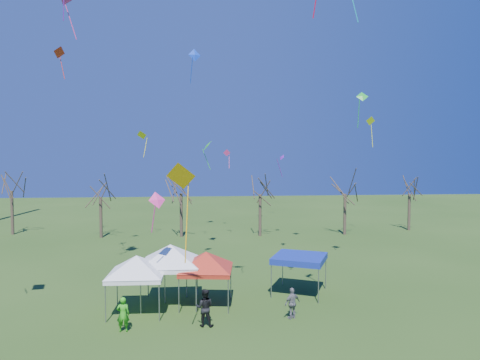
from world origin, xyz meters
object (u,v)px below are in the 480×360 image
object	(u,v)px
tree_5	(410,181)
tent_white_mid	(170,248)
tree_3	(260,180)
person_grey	(292,303)
person_green	(123,314)
tree_4	(345,179)
tent_blue	(299,259)
person_dark	(205,307)
tree_1	(100,183)
tent_red	(206,255)
tree_0	(11,175)
tree_2	(181,178)
tent_white_west	(137,259)

from	to	relation	value
tree_5	tent_white_mid	world-z (taller)	tree_5
tree_3	person_grey	distance (m)	23.99
person_green	tree_3	bearing A→B (deg)	-113.91
tree_4	person_grey	size ratio (longest dim) A/B	4.76
tent_blue	person_dark	bearing A→B (deg)	-142.17
tree_1	tree_3	distance (m)	16.81
tree_5	person_dark	size ratio (longest dim) A/B	3.93
person_green	tent_red	bearing A→B (deg)	-141.89
tree_0	tree_1	world-z (taller)	tree_0
tree_1	tent_blue	distance (m)	26.17
tree_0	tree_2	world-z (taller)	tree_0
tree_0	person_green	xyz separation A→B (m)	(16.77, -27.58, -5.63)
tent_red	tree_2	bearing A→B (deg)	96.40
tent_white_mid	person_green	distance (m)	4.94
tree_1	tree_3	xyz separation A→B (m)	(16.80, -0.60, 0.29)
person_grey	person_green	size ratio (longest dim) A/B	0.97
tree_0	tree_4	xyz separation A→B (m)	(36.20, -3.38, -0.43)
tree_1	tent_red	distance (m)	24.21
tree_3	tree_4	world-z (taller)	tree_3
person_grey	tree_3	bearing A→B (deg)	-121.04
tree_0	tent_white_mid	world-z (taller)	tree_0
tree_4	person_dark	distance (m)	28.90
tent_red	person_green	distance (m)	5.67
tree_5	person_dark	bearing A→B (deg)	-132.57
tree_3	person_dark	world-z (taller)	tree_3
tent_blue	person_grey	size ratio (longest dim) A/B	2.44
person_green	person_grey	bearing A→B (deg)	-175.42
tree_0	tree_1	xyz separation A→B (m)	(10.08, -2.73, -0.70)
tree_1	tent_white_mid	distance (m)	22.91
tent_red	person_grey	world-z (taller)	tent_red
tent_white_mid	tent_blue	world-z (taller)	tent_white_mid
tree_4	person_green	bearing A→B (deg)	-128.77
tree_1	person_dark	size ratio (longest dim) A/B	3.97
person_dark	person_green	distance (m)	3.99
tree_0	tree_5	size ratio (longest dim) A/B	1.13
tent_red	tree_5	bearing A→B (deg)	44.01
tree_1	tree_4	xyz separation A→B (m)	(26.12, -0.65, 0.27)
tree_5	person_green	distance (m)	38.55
tent_red	person_dark	distance (m)	3.61
tree_1	person_grey	bearing A→B (deg)	-57.48
person_grey	person_dark	size ratio (longest dim) A/B	0.87
tent_red	tent_white_mid	bearing A→B (deg)	167.38
tree_5	person_green	xyz separation A→B (m)	(-27.80, -26.26, -4.87)
tree_4	tent_red	world-z (taller)	tree_4
tree_0	tree_1	bearing A→B (deg)	-15.18
tent_white_west	person_grey	bearing A→B (deg)	-11.41
tree_0	tree_2	size ratio (longest dim) A/B	1.03
tree_5	person_green	size ratio (longest dim) A/B	4.35
tent_white_west	tent_blue	xyz separation A→B (m)	(9.61, 2.38, -0.74)
tree_1	tent_white_west	distance (m)	23.53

